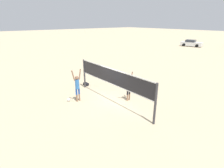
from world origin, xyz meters
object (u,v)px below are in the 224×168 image
(player_blocker, at_px, (129,86))
(volleyball, at_px, (69,100))
(player_spiker, at_px, (77,85))
(gear_bag, at_px, (86,84))
(volleyball_net, at_px, (112,79))
(parked_car_near, at_px, (191,43))

(player_blocker, bearing_deg, volleyball, -36.96)
(player_spiker, height_order, player_blocker, player_spiker)
(player_spiker, xyz_separation_m, gear_bag, (-2.35, 2.05, -1.09))
(volleyball_net, relative_size, volleyball, 32.14)
(volleyball_net, xyz_separation_m, gear_bag, (-3.93, 0.30, -1.51))
(gear_bag, bearing_deg, volleyball_net, -4.37)
(volleyball_net, height_order, player_spiker, volleyball_net)
(volleyball_net, xyz_separation_m, player_blocker, (0.55, 1.04, -0.56))
(player_spiker, distance_m, player_blocker, 3.52)
(volleyball_net, xyz_separation_m, volleyball, (-1.96, -2.29, -1.51))
(parked_car_near, bearing_deg, volleyball, -89.79)
(player_spiker, xyz_separation_m, parked_car_near, (-8.75, 32.37, -0.57))
(player_blocker, distance_m, parked_car_near, 31.51)
(gear_bag, relative_size, parked_car_near, 0.11)
(player_blocker, bearing_deg, gear_bag, -80.58)
(volleyball_net, height_order, parked_car_near, volleyball_net)
(volleyball_net, bearing_deg, parked_car_near, 108.64)
(volleyball_net, distance_m, player_spiker, 2.40)
(player_spiker, relative_size, parked_car_near, 0.50)
(volleyball_net, relative_size, player_spiker, 3.22)
(volleyball, height_order, gear_bag, volleyball)
(player_blocker, height_order, gear_bag, player_blocker)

